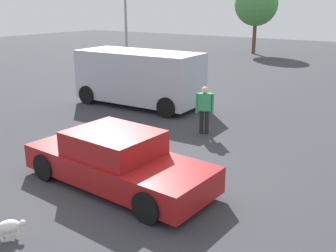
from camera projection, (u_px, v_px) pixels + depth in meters
ground_plane at (119, 180)px, 9.26m from camera, size 80.00×80.00×0.00m
sedan_foreground at (117, 161)px, 8.88m from camera, size 4.62×2.05×1.27m
dog at (6, 227)px, 6.90m from camera, size 0.47×0.52×0.40m
van_white at (139, 77)px, 15.83m from camera, size 5.14×2.39×2.17m
pedestrian at (205, 106)px, 12.34m from camera, size 0.52×0.39×1.53m
tree_back_left at (256, 4)px, 31.63m from camera, size 3.45×3.45×5.67m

